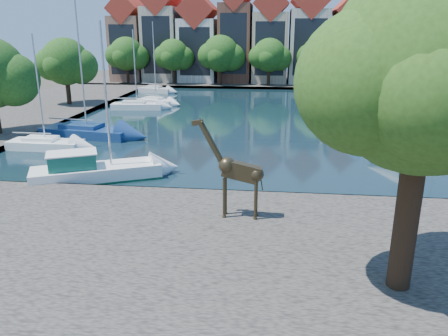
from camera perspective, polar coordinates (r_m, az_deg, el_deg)
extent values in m
plane|color=#38332B|center=(24.96, -0.69, -3.86)|extent=(160.00, 160.00, 0.00)
cube|color=black|center=(48.01, 2.89, 6.60)|extent=(38.00, 50.00, 0.08)
cube|color=#55514A|center=(18.56, -3.43, -10.97)|extent=(50.00, 14.00, 0.50)
cube|color=#55514A|center=(79.61, 4.41, 11.06)|extent=(60.00, 16.00, 0.50)
cube|color=#55514A|center=(55.43, -24.06, 6.81)|extent=(14.00, 52.00, 0.50)
cylinder|color=#332114|center=(15.90, 22.82, -5.49)|extent=(0.80, 0.80, 5.50)
sphere|color=#264513|center=(14.83, 24.96, 11.40)|extent=(6.40, 6.40, 6.40)
sphere|color=#264513|center=(14.03, 18.36, 10.55)|extent=(4.48, 4.48, 4.48)
cube|color=#8C614C|center=(83.26, -12.09, 14.99)|extent=(5.39, 9.00, 11.00)
cube|color=maroon|center=(83.28, -12.40, 19.60)|extent=(5.44, 9.18, 5.44)
cube|color=black|center=(79.02, -13.12, 14.81)|extent=(4.40, 0.05, 8.25)
cube|color=#BCAA91|center=(81.57, -7.96, 15.68)|extent=(5.88, 9.00, 12.50)
cube|color=black|center=(77.23, -8.80, 15.56)|extent=(4.80, 0.05, 9.38)
cube|color=silver|center=(80.26, -3.27, 15.08)|extent=(6.37, 9.00, 10.50)
cube|color=maroon|center=(80.26, -3.36, 19.85)|extent=(6.43, 9.18, 6.43)
cube|color=black|center=(75.85, -3.85, 14.93)|extent=(5.20, 0.05, 7.88)
cube|color=brown|center=(79.39, 1.53, 15.97)|extent=(5.39, 9.00, 13.00)
cube|color=black|center=(74.93, 1.22, 15.89)|extent=(4.40, 0.05, 9.75)
cube|color=tan|center=(79.12, 6.02, 15.34)|extent=(5.88, 9.00, 11.50)
cube|color=maroon|center=(79.18, 6.19, 20.46)|extent=(5.94, 9.18, 5.94)
cube|color=black|center=(74.64, 5.97, 15.22)|extent=(4.80, 0.05, 8.62)
cube|color=beige|center=(79.30, 10.90, 15.32)|extent=(6.37, 9.00, 12.00)
cube|color=maroon|center=(79.41, 11.22, 20.67)|extent=(6.43, 9.18, 6.43)
cube|color=black|center=(74.83, 11.14, 15.19)|extent=(5.20, 0.05, 9.00)
cube|color=brown|center=(80.05, 15.66, 14.48)|extent=(5.39, 9.00, 10.50)
cube|color=maroon|center=(80.04, 16.05, 19.09)|extent=(5.44, 9.18, 5.44)
cube|color=black|center=(75.63, 16.17, 14.30)|extent=(4.40, 0.05, 7.88)
cylinder|color=#332114|center=(77.98, -12.47, 11.95)|extent=(0.50, 0.50, 3.20)
sphere|color=#1A3910|center=(77.76, -12.63, 14.35)|extent=(5.60, 5.60, 5.60)
sphere|color=#1A3910|center=(77.55, -11.32, 14.01)|extent=(4.20, 4.20, 4.20)
sphere|color=#1A3910|center=(77.90, -13.81, 14.07)|extent=(3.92, 3.92, 3.92)
cylinder|color=#332114|center=(75.80, -6.60, 12.09)|extent=(0.50, 0.50, 3.20)
sphere|color=#1A3910|center=(75.58, -6.68, 14.47)|extent=(5.20, 5.20, 5.20)
sphere|color=#1A3910|center=(75.57, -5.43, 14.11)|extent=(3.90, 3.90, 3.90)
sphere|color=#1A3910|center=(75.54, -7.84, 14.23)|extent=(3.64, 3.64, 3.64)
cylinder|color=#332114|center=(74.43, -0.45, 12.10)|extent=(0.50, 0.50, 3.20)
sphere|color=#1A3910|center=(74.19, -0.45, 14.71)|extent=(6.00, 6.00, 6.00)
sphere|color=#1A3910|center=(74.32, 1.00, 14.25)|extent=(4.50, 4.50, 4.50)
sphere|color=#1A3910|center=(74.02, -1.80, 14.47)|extent=(4.20, 4.20, 4.20)
cylinder|color=#332114|center=(73.90, 5.86, 11.97)|extent=(0.50, 0.50, 3.20)
sphere|color=#1A3910|center=(73.66, 5.94, 14.47)|extent=(5.40, 5.40, 5.40)
sphere|color=#1A3910|center=(73.99, 7.22, 14.02)|extent=(4.05, 4.05, 4.05)
sphere|color=#1A3910|center=(73.31, 4.73, 14.27)|extent=(3.78, 3.78, 3.78)
cylinder|color=#332114|center=(74.23, 12.17, 11.70)|extent=(0.50, 0.50, 3.20)
sphere|color=#1A3910|center=(73.99, 12.34, 14.28)|extent=(5.80, 5.80, 5.80)
sphere|color=#1A3910|center=(74.51, 13.66, 13.76)|extent=(4.35, 4.35, 4.35)
sphere|color=#1A3910|center=(73.47, 11.08, 14.10)|extent=(4.06, 4.06, 4.06)
cylinder|color=#332114|center=(75.42, 18.35, 11.31)|extent=(0.50, 0.50, 3.20)
sphere|color=#1A3910|center=(75.19, 18.58, 13.70)|extent=(5.20, 5.20, 5.20)
sphere|color=#1A3910|center=(75.84, 19.68, 13.22)|extent=(3.90, 3.90, 3.90)
sphere|color=#1A3910|center=(74.54, 17.52, 13.57)|extent=(3.64, 3.64, 3.64)
sphere|color=#1A3910|center=(41.90, -25.88, 10.32)|extent=(4.50, 4.50, 4.50)
cylinder|color=#332114|center=(57.23, -19.68, 9.58)|extent=(0.54, 0.54, 3.40)
sphere|color=#1A3910|center=(56.93, -20.03, 12.94)|extent=(5.60, 5.60, 5.60)
sphere|color=#1A3910|center=(56.52, -18.27, 12.51)|extent=(4.20, 4.20, 4.20)
sphere|color=#1A3910|center=(57.28, -21.59, 12.51)|extent=(3.92, 3.92, 3.92)
cylinder|color=#342B1A|center=(20.78, 0.03, -3.97)|extent=(0.15, 0.15, 1.96)
cylinder|color=#342B1A|center=(21.16, 0.19, -3.57)|extent=(0.15, 0.15, 1.96)
cylinder|color=#342B1A|center=(20.64, 4.15, -4.18)|extent=(0.15, 0.15, 1.96)
cylinder|color=#342B1A|center=(21.02, 4.23, -3.77)|extent=(0.15, 0.15, 1.96)
cube|color=#342B1A|center=(20.44, 2.31, -0.46)|extent=(1.92, 0.58, 1.15)
cylinder|color=#342B1A|center=(20.27, -1.56, 3.15)|extent=(1.27, 0.32, 2.03)
cube|color=#342B1A|center=(20.18, -3.48, 5.95)|extent=(0.55, 0.19, 0.31)
cube|color=white|center=(28.61, -16.29, -0.39)|extent=(8.10, 5.42, 1.13)
cube|color=#135646|center=(28.40, -19.20, 0.76)|extent=(3.25, 2.74, 1.05)
cylinder|color=#B2B2B7|center=(27.64, -15.18, 9.03)|extent=(0.14, 0.14, 8.71)
cube|color=white|center=(37.55, -22.27, 2.98)|extent=(5.84, 2.16, 0.88)
cube|color=white|center=(37.48, -22.33, 3.41)|extent=(2.56, 1.48, 0.49)
cylinder|color=#B2B2B7|center=(36.80, -23.05, 9.47)|extent=(0.12, 0.12, 8.12)
cube|color=navy|center=(40.76, -17.45, 4.65)|extent=(8.37, 3.98, 1.03)
cube|color=navy|center=(40.69, -17.49, 5.12)|extent=(3.77, 2.47, 0.57)
cylinder|color=#B2B2B7|center=(39.95, -18.22, 12.81)|extent=(0.14, 0.14, 11.07)
cube|color=white|center=(53.90, -11.28, 8.03)|extent=(6.15, 2.68, 0.92)
cube|color=white|center=(53.86, -11.30, 8.35)|extent=(2.75, 1.72, 0.51)
cylinder|color=#B2B2B7|center=(53.38, -11.57, 12.76)|extent=(0.12, 0.12, 8.42)
cube|color=white|center=(57.18, -8.83, 8.64)|extent=(5.37, 3.54, 0.83)
cube|color=white|center=(57.14, -8.84, 8.92)|extent=(2.52, 1.98, 0.46)
cylinder|color=#B2B2B7|center=(56.75, -9.00, 12.26)|extent=(0.11, 0.11, 6.79)
cube|color=silver|center=(68.34, -8.92, 10.10)|extent=(5.49, 3.14, 0.92)
cube|color=silver|center=(68.30, -8.93, 10.35)|extent=(2.53, 1.83, 0.51)
cylinder|color=#B2B2B7|center=(67.89, -9.13, 14.32)|extent=(0.12, 0.12, 9.59)
cube|color=silver|center=(35.81, 25.99, 1.96)|extent=(8.24, 5.09, 1.02)
cube|color=silver|center=(35.73, 26.06, 2.48)|extent=(3.83, 2.90, 0.56)
cylinder|color=#B2B2B7|center=(34.96, 27.08, 9.85)|extent=(0.14, 0.14, 9.41)
cube|color=navy|center=(38.23, 22.02, 3.31)|extent=(7.82, 4.14, 0.96)
cube|color=navy|center=(38.16, 22.08, 3.77)|extent=(3.57, 2.48, 0.53)
cylinder|color=#B2B2B7|center=(37.43, 22.91, 10.77)|extent=(0.13, 0.13, 9.51)
cube|color=white|center=(58.29, 18.56, 8.20)|extent=(7.27, 3.25, 1.00)
cube|color=white|center=(58.24, 18.59, 8.53)|extent=(3.25, 2.06, 0.56)
cylinder|color=#B2B2B7|center=(57.72, 19.13, 13.93)|extent=(0.13, 0.13, 11.14)
cube|color=silver|center=(67.34, 16.99, 9.46)|extent=(5.69, 3.23, 0.95)
cube|color=silver|center=(67.30, 17.01, 9.72)|extent=(2.62, 1.89, 0.53)
cylinder|color=#B2B2B7|center=(66.90, 17.36, 13.52)|extent=(0.13, 0.13, 9.06)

